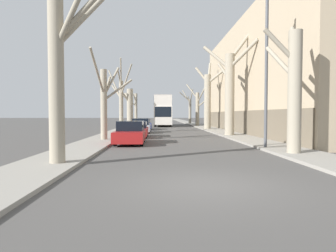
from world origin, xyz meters
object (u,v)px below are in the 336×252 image
(street_tree_right_1, at_px, (230,89))
(street_tree_right_3, at_px, (198,107))
(street_tree_left_2, at_px, (121,100))
(street_tree_left_4, at_px, (135,108))
(street_tree_right_4, at_px, (190,108))
(parked_car_0, at_px, (130,133))
(street_tree_left_3, at_px, (130,107))
(parked_car_2, at_px, (141,126))
(double_decker_bus, at_px, (162,109))
(street_tree_left_0, at_px, (59,73))
(street_tree_right_0, at_px, (293,88))
(street_tree_right_2, at_px, (208,98))
(parked_car_3, at_px, (144,124))
(street_tree_left_1, at_px, (105,101))
(lamp_post, at_px, (265,60))
(parked_car_1, at_px, (137,130))

(street_tree_right_1, relative_size, street_tree_right_3, 1.32)
(street_tree_left_2, bearing_deg, street_tree_left_4, 90.16)
(street_tree_right_4, relative_size, parked_car_0, 1.56)
(street_tree_left_3, relative_size, parked_car_2, 1.32)
(street_tree_left_2, xyz_separation_m, double_decker_bus, (4.38, 18.09, -0.59))
(double_decker_bus, bearing_deg, street_tree_right_4, 60.21)
(street_tree_left_0, bearing_deg, street_tree_left_4, 90.36)
(street_tree_left_0, height_order, street_tree_left_4, street_tree_left_0)
(street_tree_right_0, height_order, double_decker_bus, street_tree_right_0)
(street_tree_right_2, bearing_deg, street_tree_right_1, -90.09)
(street_tree_right_2, relative_size, parked_car_3, 1.83)
(street_tree_right_3, distance_m, street_tree_right_4, 11.20)
(street_tree_left_2, relative_size, street_tree_right_1, 0.82)
(street_tree_left_1, xyz_separation_m, street_tree_left_4, (-0.07, 28.74, 0.09))
(street_tree_right_2, relative_size, lamp_post, 0.99)
(parked_car_0, bearing_deg, street_tree_left_1, 134.44)
(street_tree_left_0, relative_size, parked_car_0, 1.51)
(street_tree_right_1, relative_size, parked_car_0, 2.05)
(street_tree_right_1, bearing_deg, parked_car_1, -174.77)
(street_tree_left_1, distance_m, parked_car_0, 3.48)
(street_tree_left_2, xyz_separation_m, street_tree_left_4, (-0.06, 19.66, -0.33))
(parked_car_3, bearing_deg, double_decker_bus, 78.35)
(street_tree_left_0, distance_m, parked_car_3, 25.51)
(street_tree_left_1, height_order, street_tree_right_2, street_tree_right_2)
(street_tree_left_1, bearing_deg, street_tree_right_0, -37.48)
(parked_car_1, bearing_deg, street_tree_right_2, 56.92)
(street_tree_right_3, height_order, parked_car_2, street_tree_right_3)
(street_tree_left_4, relative_size, parked_car_0, 1.25)
(street_tree_left_2, distance_m, parked_car_0, 11.51)
(street_tree_right_0, height_order, parked_car_1, street_tree_right_0)
(street_tree_right_1, height_order, street_tree_right_3, street_tree_right_1)
(street_tree_left_1, xyz_separation_m, street_tree_right_1, (9.65, 4.14, 1.19))
(parked_car_1, bearing_deg, street_tree_right_1, 5.23)
(street_tree_right_1, relative_size, parked_car_1, 1.96)
(street_tree_right_3, relative_size, street_tree_right_4, 1.00)
(street_tree_left_3, xyz_separation_m, parked_car_2, (2.11, -10.60, -2.15))
(street_tree_right_3, bearing_deg, parked_car_2, -116.18)
(street_tree_left_0, distance_m, street_tree_right_1, 16.97)
(street_tree_left_0, xyz_separation_m, street_tree_right_0, (9.53, 2.49, -0.27))
(street_tree_right_1, height_order, parked_car_2, street_tree_right_1)
(double_decker_bus, distance_m, parked_car_2, 18.15)
(street_tree_right_2, bearing_deg, lamp_post, -91.32)
(street_tree_left_0, height_order, street_tree_left_1, street_tree_left_0)
(street_tree_right_4, bearing_deg, parked_car_3, -110.18)
(double_decker_bus, height_order, parked_car_2, double_decker_bus)
(street_tree_right_2, bearing_deg, street_tree_right_0, -89.90)
(street_tree_left_1, bearing_deg, street_tree_right_4, 75.12)
(street_tree_left_3, relative_size, street_tree_left_4, 1.00)
(street_tree_right_2, distance_m, parked_car_0, 19.17)
(street_tree_right_0, bearing_deg, lamp_post, 103.02)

